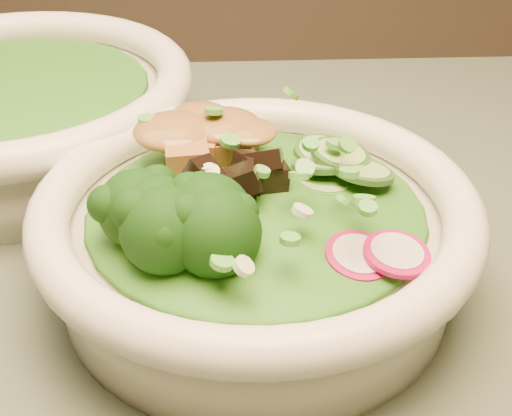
{
  "coord_description": "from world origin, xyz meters",
  "views": [
    {
      "loc": [
        0.12,
        -0.37,
        1.06
      ],
      "look_at": [
        0.14,
        0.0,
        0.81
      ],
      "focal_mm": 50.0,
      "sensor_mm": 36.0,
      "label": 1
    }
  ],
  "objects": [
    {
      "name": "mushroom_heap",
      "position": [
        0.13,
        0.01,
        0.83
      ],
      "size": [
        0.1,
        0.1,
        0.04
      ],
      "primitive_type": null,
      "rotation": [
        0.0,
        0.0,
        0.38
      ],
      "color": "black",
      "rests_on": "salad_bowl"
    },
    {
      "name": "radish_slices",
      "position": [
        0.19,
        -0.05,
        0.82
      ],
      "size": [
        0.12,
        0.08,
        0.02
      ],
      "primitive_type": null,
      "rotation": [
        0.0,
        0.0,
        0.38
      ],
      "color": "#AC0D4D",
      "rests_on": "salad_bowl"
    },
    {
      "name": "peanut_sauce",
      "position": [
        0.1,
        0.06,
        0.84
      ],
      "size": [
        0.07,
        0.06,
        0.02
      ],
      "primitive_type": "ellipsoid",
      "color": "brown",
      "rests_on": "tofu_cubes"
    },
    {
      "name": "side_bowl",
      "position": [
        -0.06,
        0.19,
        0.79
      ],
      "size": [
        0.31,
        0.31,
        0.08
      ],
      "rotation": [
        0.0,
        0.0,
        0.22
      ],
      "color": "white",
      "rests_on": "dining_table"
    },
    {
      "name": "salad_bowl",
      "position": [
        0.14,
        0.0,
        0.79
      ],
      "size": [
        0.29,
        0.29,
        0.08
      ],
      "rotation": [
        0.0,
        0.0,
        0.38
      ],
      "color": "white",
      "rests_on": "dining_table"
    },
    {
      "name": "scallion_garnish",
      "position": [
        0.14,
        0.0,
        0.84
      ],
      "size": [
        0.2,
        0.2,
        0.03
      ],
      "primitive_type": null,
      "color": "#51A73B",
      "rests_on": "salad_bowl"
    },
    {
      "name": "broccoli_florets",
      "position": [
        0.09,
        -0.04,
        0.83
      ],
      "size": [
        0.11,
        0.1,
        0.05
      ],
      "primitive_type": null,
      "rotation": [
        0.0,
        0.0,
        0.38
      ],
      "color": "black",
      "rests_on": "salad_bowl"
    },
    {
      "name": "lettuce_bed",
      "position": [
        0.14,
        0.0,
        0.81
      ],
      "size": [
        0.22,
        0.22,
        0.03
      ],
      "primitive_type": "ellipsoid",
      "color": "#1E5612",
      "rests_on": "salad_bowl"
    },
    {
      "name": "dining_table",
      "position": [
        0.0,
        0.0,
        0.64
      ],
      "size": [
        1.2,
        0.8,
        0.75
      ],
      "color": "black",
      "rests_on": "ground"
    },
    {
      "name": "tofu_cubes",
      "position": [
        0.1,
        0.06,
        0.83
      ],
      "size": [
        0.11,
        0.09,
        0.04
      ],
      "primitive_type": null,
      "rotation": [
        0.0,
        0.0,
        0.38
      ],
      "color": "olive",
      "rests_on": "salad_bowl"
    },
    {
      "name": "side_lettuce",
      "position": [
        -0.06,
        0.19,
        0.82
      ],
      "size": [
        0.21,
        0.21,
        0.03
      ],
      "primitive_type": "ellipsoid",
      "color": "#1E5612",
      "rests_on": "side_bowl"
    },
    {
      "name": "cucumber_slices",
      "position": [
        0.2,
        0.04,
        0.83
      ],
      "size": [
        0.1,
        0.1,
        0.04
      ],
      "primitive_type": null,
      "rotation": [
        0.0,
        0.0,
        0.38
      ],
      "color": "#95B967",
      "rests_on": "salad_bowl"
    }
  ]
}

